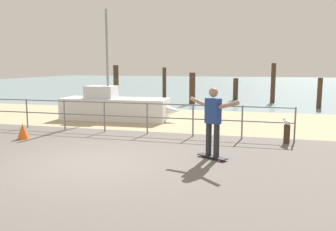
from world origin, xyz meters
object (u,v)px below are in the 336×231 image
object	(u,v)px
sailboat	(119,108)
seagull	(287,122)
skateboard	(212,157)
traffic_cone	(23,131)
bollard_short	(287,134)
skateboarder	(213,118)

from	to	relation	value
sailboat	seagull	world-z (taller)	sailboat
skateboard	traffic_cone	bearing A→B (deg)	172.52
seagull	traffic_cone	distance (m)	7.91
bollard_short	seagull	distance (m)	0.35
skateboarder	bollard_short	size ratio (longest dim) A/B	2.99
bollard_short	seagull	size ratio (longest dim) A/B	1.18
bollard_short	sailboat	bearing A→B (deg)	156.26
sailboat	skateboarder	xyz separation A→B (m)	(4.57, -5.07, 0.50)
skateboard	skateboarder	world-z (taller)	skateboarder
skateboarder	sailboat	bearing A→B (deg)	132.01
skateboarder	seagull	size ratio (longest dim) A/B	3.53
sailboat	bollard_short	bearing A→B (deg)	-23.74
bollard_short	traffic_cone	distance (m)	7.90
sailboat	skateboarder	world-z (taller)	sailboat
seagull	sailboat	bearing A→B (deg)	156.35
seagull	bollard_short	bearing A→B (deg)	-67.46
bollard_short	skateboarder	bearing A→B (deg)	-129.34
sailboat	traffic_cone	xyz separation A→B (m)	(-1.35, -4.30, -0.27)
skateboarder	traffic_cone	xyz separation A→B (m)	(-5.92, 0.78, -0.77)
skateboard	traffic_cone	distance (m)	5.97
skateboarder	traffic_cone	distance (m)	6.02
skateboarder	bollard_short	world-z (taller)	skateboarder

